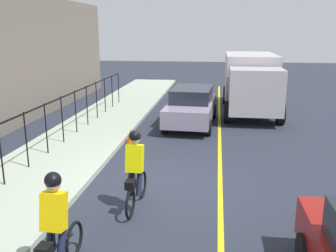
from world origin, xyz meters
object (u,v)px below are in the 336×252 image
object	(u,v)px
cyclist_follow	(56,227)
traffic_cone_near	(131,136)
box_truck_background	(251,80)
cyclist_lead	(135,171)
parked_sedan_rear	(191,106)

from	to	relation	value
cyclist_follow	traffic_cone_near	size ratio (longest dim) A/B	3.69
box_truck_background	traffic_cone_near	world-z (taller)	box_truck_background
cyclist_lead	traffic_cone_near	size ratio (longest dim) A/B	3.69
cyclist_lead	cyclist_follow	world-z (taller)	same
box_truck_background	cyclist_follow	bearing A→B (deg)	-16.62
cyclist_lead	traffic_cone_near	bearing A→B (deg)	17.01
cyclist_lead	parked_sedan_rear	xyz separation A→B (m)	(7.86, -0.70, -0.09)
cyclist_follow	traffic_cone_near	xyz separation A→B (m)	(7.54, 0.56, -0.66)
cyclist_lead	traffic_cone_near	world-z (taller)	cyclist_lead
box_truck_background	traffic_cone_near	xyz separation A→B (m)	(-5.96, 4.63, -1.30)
cyclist_lead	box_truck_background	world-z (taller)	box_truck_background
cyclist_follow	box_truck_background	bearing A→B (deg)	-14.04
box_truck_background	traffic_cone_near	size ratio (longest dim) A/B	13.58
cyclist_lead	cyclist_follow	size ratio (longest dim) A/B	1.00
cyclist_follow	box_truck_background	world-z (taller)	box_truck_background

